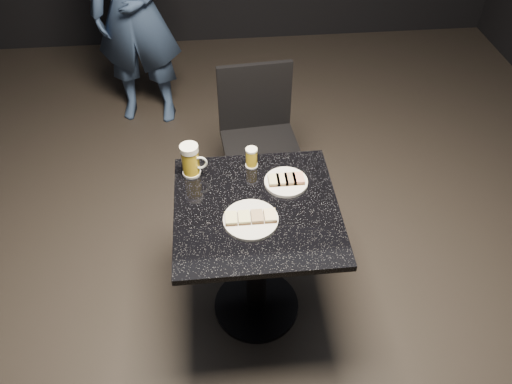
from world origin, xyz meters
The scene contains 10 objects.
floor centered at (0.00, 0.00, 0.00)m, with size 6.00×6.00×0.00m, color black.
plate_large centered at (-0.03, -0.08, 0.76)m, with size 0.23×0.23×0.01m, color silver.
plate_small centered at (0.15, 0.14, 0.76)m, with size 0.19×0.19×0.01m, color white.
patron centered at (-0.64, 1.83, 0.82)m, with size 0.60×0.39×1.64m, color navy.
table centered at (0.00, 0.00, 0.51)m, with size 0.70×0.70×0.75m.
beer_mug centered at (-0.27, 0.24, 0.83)m, with size 0.12×0.08×0.16m.
beer_tumbler centered at (0.00, 0.27, 0.80)m, with size 0.06×0.06×0.10m.
chair centered at (0.09, 0.83, 0.50)m, with size 0.46×0.46×0.88m.
canapes_on_plate_large centered at (-0.03, -0.08, 0.77)m, with size 0.21×0.07×0.02m.
canapes_on_plate_small centered at (0.15, 0.14, 0.77)m, with size 0.16×0.07×0.02m.
Camera 1 is at (-0.15, -1.47, 2.26)m, focal length 35.00 mm.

